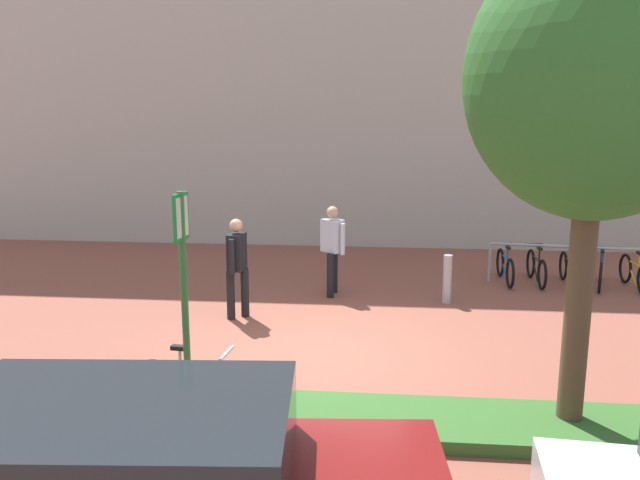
# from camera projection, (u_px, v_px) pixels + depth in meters

# --- Properties ---
(ground_plane) EXTENTS (60.00, 60.00, 0.00)m
(ground_plane) POSITION_uv_depth(u_px,v_px,m) (319.00, 357.00, 9.42)
(ground_plane) COLOR brown
(building_facade) EXTENTS (28.00, 1.20, 10.00)m
(building_facade) POSITION_uv_depth(u_px,v_px,m) (350.00, 48.00, 16.36)
(building_facade) COLOR #B2ADA3
(building_facade) RESTS_ON ground
(planter_strip) EXTENTS (7.00, 1.10, 0.16)m
(planter_strip) POSITION_uv_depth(u_px,v_px,m) (358.00, 420.00, 7.35)
(planter_strip) COLOR #336028
(planter_strip) RESTS_ON ground
(tree_sidewalk) EXTENTS (2.66, 2.66, 5.33)m
(tree_sidewalk) POSITION_uv_depth(u_px,v_px,m) (597.00, 78.00, 6.53)
(tree_sidewalk) COLOR brown
(tree_sidewalk) RESTS_ON ground
(parking_sign_post) EXTENTS (0.08, 0.36, 2.66)m
(parking_sign_post) POSITION_uv_depth(u_px,v_px,m) (184.00, 275.00, 7.20)
(parking_sign_post) COLOR #2D7238
(parking_sign_post) RESTS_ON ground
(bike_at_sign) EXTENTS (1.68, 0.42, 0.86)m
(bike_at_sign) POSITION_uv_depth(u_px,v_px,m) (196.00, 388.00, 7.55)
(bike_at_sign) COLOR black
(bike_at_sign) RESTS_ON ground
(bike_rack_cluster) EXTENTS (3.73, 1.91, 0.83)m
(bike_rack_cluster) POSITION_uv_depth(u_px,v_px,m) (585.00, 270.00, 13.02)
(bike_rack_cluster) COLOR #99999E
(bike_rack_cluster) RESTS_ON ground
(bollard_steel) EXTENTS (0.16, 0.16, 0.90)m
(bollard_steel) POSITION_uv_depth(u_px,v_px,m) (447.00, 279.00, 11.92)
(bollard_steel) COLOR #ADADB2
(bollard_steel) RESTS_ON ground
(person_suited_dark) EXTENTS (0.35, 0.61, 1.72)m
(person_suited_dark) POSITION_uv_depth(u_px,v_px,m) (237.00, 262.00, 10.96)
(person_suited_dark) COLOR black
(person_suited_dark) RESTS_ON ground
(person_shirt_white) EXTENTS (0.50, 0.49, 1.72)m
(person_shirt_white) POSITION_uv_depth(u_px,v_px,m) (332.00, 245.00, 12.30)
(person_shirt_white) COLOR black
(person_shirt_white) RESTS_ON ground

